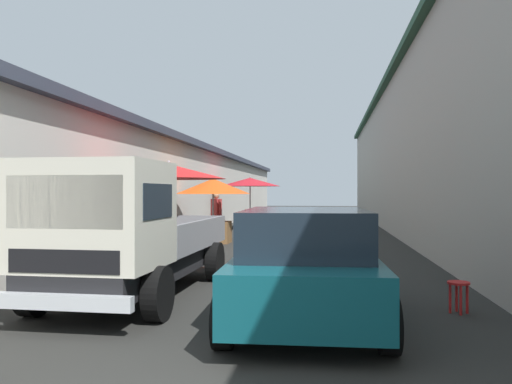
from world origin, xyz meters
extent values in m
plane|color=#282826|center=(13.50, 0.00, 0.00)|extent=(90.00, 90.00, 0.00)
cube|color=beige|center=(15.75, 7.27, 1.70)|extent=(49.50, 7.00, 3.40)
cube|color=#383D4C|center=(15.75, 7.27, 3.52)|extent=(49.80, 7.50, 0.24)
cube|color=#A39E93|center=(15.75, -7.27, 3.05)|extent=(49.50, 7.00, 6.10)
cube|color=#284C38|center=(15.75, -7.27, 6.22)|extent=(49.80, 7.50, 0.24)
cylinder|color=#9E9EA3|center=(8.52, 2.18, 1.15)|extent=(0.06, 0.06, 2.29)
cone|color=red|center=(8.52, 2.18, 2.13)|extent=(2.53, 2.53, 0.33)
sphere|color=#9E9EA3|center=(8.52, 2.18, 2.33)|extent=(0.07, 0.07, 0.07)
cube|color=olive|center=(8.54, 2.26, 0.39)|extent=(0.97, 0.73, 0.79)
sphere|color=orange|center=(8.40, 2.40, 0.83)|extent=(0.09, 0.09, 0.09)
sphere|color=orange|center=(8.85, 2.25, 0.83)|extent=(0.09, 0.09, 0.09)
sphere|color=orange|center=(8.80, 2.19, 0.83)|extent=(0.09, 0.09, 0.09)
sphere|color=orange|center=(8.86, 2.16, 0.89)|extent=(0.09, 0.09, 0.09)
cylinder|color=#9E9EA3|center=(13.89, 2.41, 1.05)|extent=(0.06, 0.06, 2.11)
cone|color=#D84C14|center=(13.89, 2.41, 1.86)|extent=(2.44, 2.44, 0.50)
sphere|color=#9E9EA3|center=(13.89, 2.41, 2.15)|extent=(0.07, 0.07, 0.07)
cube|color=brown|center=(13.97, 2.24, 0.35)|extent=(0.78, 0.73, 0.71)
sphere|color=orange|center=(13.80, 2.23, 0.75)|extent=(0.09, 0.09, 0.09)
sphere|color=orange|center=(13.71, 2.04, 0.81)|extent=(0.09, 0.09, 0.09)
sphere|color=orange|center=(14.17, 2.35, 0.75)|extent=(0.09, 0.09, 0.09)
sphere|color=orange|center=(13.78, 2.03, 0.75)|extent=(0.09, 0.09, 0.09)
sphere|color=orange|center=(13.72, 2.44, 0.75)|extent=(0.09, 0.09, 0.09)
cylinder|color=#9E9EA3|center=(19.97, 2.11, 1.15)|extent=(0.06, 0.06, 2.30)
cone|color=red|center=(19.97, 2.11, 2.11)|extent=(2.70, 2.70, 0.38)
sphere|color=#9E9EA3|center=(19.97, 2.11, 2.34)|extent=(0.07, 0.07, 0.07)
cube|color=#9E7547|center=(20.09, 2.28, 0.38)|extent=(0.91, 0.59, 0.77)
sphere|color=orange|center=(19.85, 2.13, 0.81)|extent=(0.09, 0.09, 0.09)
sphere|color=orange|center=(20.25, 2.30, 0.81)|extent=(0.09, 0.09, 0.09)
sphere|color=orange|center=(20.01, 2.27, 0.81)|extent=(0.09, 0.09, 0.09)
sphere|color=orange|center=(19.87, 2.29, 0.87)|extent=(0.09, 0.09, 0.09)
sphere|color=orange|center=(20.10, 2.35, 0.81)|extent=(0.09, 0.09, 0.09)
cube|color=#0F4C56|center=(4.38, -1.00, 0.57)|extent=(3.96, 1.86, 0.64)
cube|color=#19232D|center=(4.23, -1.00, 1.17)|extent=(2.39, 1.59, 0.56)
cube|color=black|center=(6.29, -0.93, 0.35)|extent=(0.16, 1.65, 0.20)
cube|color=silver|center=(6.29, -0.34, 0.63)|extent=(0.07, 0.24, 0.14)
cube|color=silver|center=(6.33, -1.51, 0.63)|extent=(0.07, 0.24, 0.14)
cylinder|color=black|center=(5.68, -0.09, 0.30)|extent=(0.61, 0.22, 0.60)
cylinder|color=black|center=(5.74, -1.81, 0.30)|extent=(0.61, 0.22, 0.60)
cylinder|color=black|center=(3.02, -0.18, 0.30)|extent=(0.61, 0.22, 0.60)
cylinder|color=black|center=(3.08, -1.90, 0.30)|extent=(0.61, 0.22, 0.60)
cube|color=black|center=(5.67, 1.73, 0.50)|extent=(4.83, 1.56, 0.36)
cube|color=beige|center=(4.04, 1.76, 1.38)|extent=(1.57, 1.78, 1.40)
cube|color=#19232D|center=(3.30, 1.77, 1.55)|extent=(0.09, 1.47, 0.63)
cube|color=#19232D|center=(4.04, 1.76, 1.55)|extent=(1.08, 1.79, 0.45)
cube|color=black|center=(3.29, 1.77, 0.86)|extent=(0.09, 1.40, 0.28)
cube|color=silver|center=(3.21, 1.78, 0.40)|extent=(0.15, 1.75, 0.18)
cube|color=gray|center=(6.48, 0.89, 0.93)|extent=(3.16, 0.12, 0.50)
cube|color=gray|center=(6.51, 2.53, 0.93)|extent=(3.16, 0.12, 0.50)
cube|color=gray|center=(8.04, 1.68, 0.93)|extent=(0.09, 1.65, 0.50)
cylinder|color=black|center=(4.02, 0.89, 0.36)|extent=(0.72, 0.23, 0.72)
cylinder|color=black|center=(4.06, 2.63, 0.36)|extent=(0.72, 0.23, 0.72)
cylinder|color=black|center=(7.10, 0.83, 0.36)|extent=(0.72, 0.23, 0.72)
cylinder|color=black|center=(7.13, 2.58, 0.36)|extent=(0.72, 0.23, 0.72)
cylinder|color=navy|center=(15.60, 2.73, 0.41)|extent=(0.14, 0.14, 0.81)
cylinder|color=navy|center=(15.48, 2.62, 0.41)|extent=(0.14, 0.14, 0.81)
cube|color=#B73333|center=(15.54, 2.67, 1.12)|extent=(0.49, 0.46, 0.61)
sphere|color=#A57A5B|center=(15.54, 2.67, 1.54)|extent=(0.22, 0.22, 0.22)
cylinder|color=#B73333|center=(15.76, 2.86, 1.15)|extent=(0.08, 0.08, 0.55)
cylinder|color=#B73333|center=(15.32, 2.48, 1.15)|extent=(0.08, 0.08, 0.55)
cylinder|color=red|center=(5.03, -3.07, 0.42)|extent=(0.30, 0.30, 0.03)
cylinder|color=red|center=(5.14, -3.07, 0.21)|extent=(0.04, 0.04, 0.42)
cylinder|color=red|center=(5.03, -2.96, 0.21)|extent=(0.04, 0.04, 0.42)
cylinder|color=red|center=(4.92, -3.07, 0.21)|extent=(0.04, 0.04, 0.42)
cylinder|color=red|center=(5.03, -3.18, 0.21)|extent=(0.04, 0.04, 0.42)
camera|label=1|loc=(-2.26, -1.27, 1.67)|focal=35.54mm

